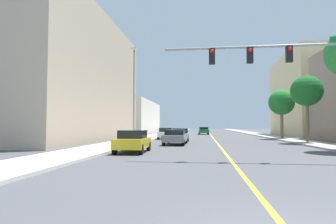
% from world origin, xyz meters
% --- Properties ---
extents(ground, '(192.00, 192.00, 0.00)m').
position_xyz_m(ground, '(0.00, 42.00, 0.00)').
color(ground, '#47474C').
extents(sidewalk_left, '(3.50, 168.00, 0.15)m').
position_xyz_m(sidewalk_left, '(-9.18, 42.00, 0.07)').
color(sidewalk_left, beige).
rests_on(sidewalk_left, ground).
extents(sidewalk_right, '(3.50, 168.00, 0.15)m').
position_xyz_m(sidewalk_right, '(9.18, 42.00, 0.07)').
color(sidewalk_right, '#9E9B93').
rests_on(sidewalk_right, ground).
extents(lane_marking_center, '(0.16, 144.00, 0.01)m').
position_xyz_m(lane_marking_center, '(0.00, 42.00, 0.00)').
color(lane_marking_center, yellow).
rests_on(lane_marking_center, ground).
extents(building_left_near, '(10.57, 26.29, 14.74)m').
position_xyz_m(building_left_near, '(-17.76, 27.49, 7.37)').
color(building_left_near, tan).
rests_on(building_left_near, ground).
extents(building_left_far, '(15.74, 21.34, 7.00)m').
position_xyz_m(building_left_far, '(-20.35, 55.49, 3.50)').
color(building_left_far, silver).
rests_on(building_left_far, ground).
extents(building_right_far, '(11.37, 18.89, 13.87)m').
position_xyz_m(building_right_far, '(18.16, 46.37, 6.94)').
color(building_right_far, beige).
rests_on(building_right_far, ground).
extents(traffic_signal_mast, '(11.40, 0.36, 6.18)m').
position_xyz_m(traffic_signal_mast, '(3.88, 10.75, 4.86)').
color(traffic_signal_mast, gray).
rests_on(traffic_signal_mast, sidewalk_right).
extents(street_lamp, '(0.56, 0.28, 9.15)m').
position_xyz_m(street_lamp, '(-7.93, 21.48, 5.15)').
color(street_lamp, gray).
rests_on(street_lamp, sidewalk_left).
extents(palm_mid, '(3.08, 3.08, 6.66)m').
position_xyz_m(palm_mid, '(8.91, 25.00, 5.22)').
color(palm_mid, brown).
rests_on(palm_mid, sidewalk_right).
extents(palm_far, '(3.29, 3.29, 6.30)m').
position_xyz_m(palm_far, '(8.77, 33.48, 4.76)').
color(palm_far, brown).
rests_on(palm_far, sidewalk_right).
extents(car_red, '(1.94, 4.22, 1.31)m').
position_xyz_m(car_red, '(-5.64, 42.11, 0.69)').
color(car_red, red).
rests_on(car_red, ground).
extents(car_green, '(2.13, 4.47, 1.46)m').
position_xyz_m(car_green, '(-1.30, 51.47, 0.76)').
color(car_green, '#196638').
rests_on(car_green, ground).
extents(car_white, '(1.84, 3.82, 1.47)m').
position_xyz_m(car_white, '(-6.23, 31.93, 0.76)').
color(car_white, white).
rests_on(car_white, ground).
extents(car_yellow, '(1.97, 3.88, 1.48)m').
position_xyz_m(car_yellow, '(-6.07, 13.96, 0.76)').
color(car_yellow, gold).
rests_on(car_yellow, ground).
extents(car_gray, '(2.01, 4.55, 1.39)m').
position_xyz_m(car_gray, '(-3.99, 21.77, 0.74)').
color(car_gray, slate).
rests_on(car_gray, ground).
extents(car_silver, '(1.92, 3.99, 1.44)m').
position_xyz_m(car_silver, '(-3.94, 28.20, 0.74)').
color(car_silver, '#BCBCC1').
rests_on(car_silver, ground).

